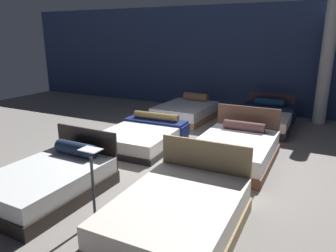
{
  "coord_description": "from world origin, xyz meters",
  "views": [
    {
      "loc": [
        2.68,
        -5.66,
        2.52
      ],
      "look_at": [
        -0.39,
        0.39,
        0.57
      ],
      "focal_mm": 33.89,
      "sensor_mm": 36.0,
      "label": 1
    }
  ],
  "objects_px": {
    "bed_4": "(186,111)",
    "bed_5": "(264,119)",
    "bed_3": "(235,150)",
    "bed_2": "(143,136)",
    "bed_1": "(177,216)",
    "support_pillar": "(326,63)",
    "price_sign": "(94,194)",
    "bed_0": "(48,181)"
  },
  "relations": [
    {
      "from": "bed_4",
      "to": "bed_5",
      "type": "height_order",
      "value": "bed_5"
    },
    {
      "from": "bed_3",
      "to": "bed_2",
      "type": "bearing_deg",
      "value": 179.71
    },
    {
      "from": "bed_1",
      "to": "bed_5",
      "type": "distance_m",
      "value": 5.62
    },
    {
      "from": "support_pillar",
      "to": "bed_1",
      "type": "bearing_deg",
      "value": -101.56
    },
    {
      "from": "bed_5",
      "to": "price_sign",
      "type": "xyz_separation_m",
      "value": [
        -1.2,
        -5.88,
        0.17
      ]
    },
    {
      "from": "bed_3",
      "to": "bed_4",
      "type": "relative_size",
      "value": 1.03
    },
    {
      "from": "support_pillar",
      "to": "bed_5",
      "type": "bearing_deg",
      "value": -137.17
    },
    {
      "from": "bed_1",
      "to": "bed_4",
      "type": "xyz_separation_m",
      "value": [
        -2.32,
        5.51,
        -0.03
      ]
    },
    {
      "from": "bed_0",
      "to": "bed_3",
      "type": "distance_m",
      "value": 3.62
    },
    {
      "from": "bed_1",
      "to": "support_pillar",
      "type": "bearing_deg",
      "value": 77.66
    },
    {
      "from": "bed_3",
      "to": "price_sign",
      "type": "xyz_separation_m",
      "value": [
        -1.14,
        -3.06,
        0.16
      ]
    },
    {
      "from": "bed_2",
      "to": "support_pillar",
      "type": "height_order",
      "value": "support_pillar"
    },
    {
      "from": "bed_2",
      "to": "bed_5",
      "type": "xyz_separation_m",
      "value": [
        2.29,
        2.82,
        0.03
      ]
    },
    {
      "from": "bed_1",
      "to": "bed_5",
      "type": "xyz_separation_m",
      "value": [
        0.05,
        5.62,
        -0.01
      ]
    },
    {
      "from": "bed_2",
      "to": "bed_4",
      "type": "height_order",
      "value": "bed_4"
    },
    {
      "from": "bed_4",
      "to": "support_pillar",
      "type": "xyz_separation_m",
      "value": [
        3.72,
        1.37,
        1.51
      ]
    },
    {
      "from": "bed_4",
      "to": "support_pillar",
      "type": "relative_size",
      "value": 0.59
    },
    {
      "from": "bed_0",
      "to": "support_pillar",
      "type": "bearing_deg",
      "value": 62.6
    },
    {
      "from": "bed_3",
      "to": "support_pillar",
      "type": "bearing_deg",
      "value": 70.73
    },
    {
      "from": "bed_1",
      "to": "support_pillar",
      "type": "height_order",
      "value": "support_pillar"
    },
    {
      "from": "bed_4",
      "to": "support_pillar",
      "type": "distance_m",
      "value": 4.25
    },
    {
      "from": "bed_2",
      "to": "bed_4",
      "type": "distance_m",
      "value": 2.71
    },
    {
      "from": "bed_0",
      "to": "bed_2",
      "type": "bearing_deg",
      "value": 89.67
    },
    {
      "from": "bed_1",
      "to": "bed_2",
      "type": "relative_size",
      "value": 1.01
    },
    {
      "from": "bed_2",
      "to": "price_sign",
      "type": "xyz_separation_m",
      "value": [
        1.09,
        -3.07,
        0.2
      ]
    },
    {
      "from": "bed_0",
      "to": "price_sign",
      "type": "height_order",
      "value": "price_sign"
    },
    {
      "from": "bed_1",
      "to": "price_sign",
      "type": "xyz_separation_m",
      "value": [
        -1.15,
        -0.26,
        0.16
      ]
    },
    {
      "from": "bed_5",
      "to": "bed_3",
      "type": "bearing_deg",
      "value": -91.67
    },
    {
      "from": "bed_1",
      "to": "bed_2",
      "type": "distance_m",
      "value": 3.59
    },
    {
      "from": "bed_5",
      "to": "bed_4",
      "type": "bearing_deg",
      "value": -177.84
    },
    {
      "from": "price_sign",
      "to": "support_pillar",
      "type": "xyz_separation_m",
      "value": [
        2.56,
        7.14,
        1.33
      ]
    },
    {
      "from": "bed_0",
      "to": "price_sign",
      "type": "bearing_deg",
      "value": -11.68
    },
    {
      "from": "bed_2",
      "to": "bed_4",
      "type": "bearing_deg",
      "value": 89.99
    },
    {
      "from": "bed_5",
      "to": "support_pillar",
      "type": "bearing_deg",
      "value": 42.4
    },
    {
      "from": "bed_3",
      "to": "bed_5",
      "type": "height_order",
      "value": "bed_3"
    },
    {
      "from": "price_sign",
      "to": "support_pillar",
      "type": "distance_m",
      "value": 7.7
    },
    {
      "from": "bed_0",
      "to": "price_sign",
      "type": "xyz_separation_m",
      "value": [
        1.15,
        -0.26,
        0.17
      ]
    },
    {
      "from": "bed_4",
      "to": "bed_0",
      "type": "bearing_deg",
      "value": -87.81
    },
    {
      "from": "bed_0",
      "to": "bed_4",
      "type": "bearing_deg",
      "value": 91.07
    },
    {
      "from": "bed_3",
      "to": "price_sign",
      "type": "relative_size",
      "value": 1.98
    },
    {
      "from": "bed_2",
      "to": "support_pillar",
      "type": "distance_m",
      "value": 5.68
    },
    {
      "from": "bed_0",
      "to": "bed_4",
      "type": "distance_m",
      "value": 5.52
    }
  ]
}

